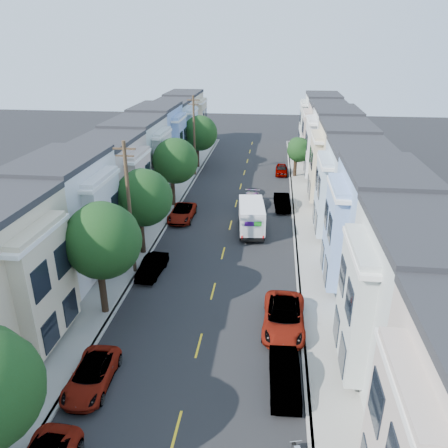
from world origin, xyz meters
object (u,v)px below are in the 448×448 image
Objects in this scene: fedex_truck at (251,216)px; parked_left_c at (152,267)px; parked_right_b at (284,318)px; tree_d at (174,161)px; parked_left_b at (91,376)px; parked_right_a at (285,377)px; utility_pole_far at (194,136)px; tree_far_r at (299,150)px; parked_right_c at (282,202)px; tree_c at (143,198)px; utility_pole_near at (130,210)px; parked_right_d at (281,170)px; lead_sedan at (251,202)px; tree_b at (101,241)px; tree_e at (199,133)px; parked_left_d at (182,213)px.

fedex_truck is 11.32m from parked_left_c.
parked_left_c is 11.29m from parked_right_b.
tree_d is 1.86× the size of parked_left_c.
parked_left_b is 11.64m from parked_left_c.
parked_right_a is at bearing -66.15° from tree_d.
utility_pole_far is at bearing 110.07° from fedex_truck.
tree_d is at bearing 139.46° from fedex_truck.
tree_far_r reaches higher than parked_right_c.
parked_right_c is (11.20, 11.92, -4.20)m from tree_c.
fedex_truck is 21.70m from parked_left_b.
utility_pole_near is at bearing -139.35° from fedex_truck.
fedex_truck is 1.42× the size of parked_right_d.
tree_c is 14.74m from lead_sedan.
parked_right_a is at bearing -73.05° from utility_pole_far.
lead_sedan is (7.99, 14.85, -4.45)m from utility_pole_near.
tree_e is at bearing 90.00° from tree_b.
utility_pole_far reaches higher than fedex_truck.
parked_left_b is 0.89× the size of parked_left_d.
parked_left_d is (1.40, 10.93, -4.47)m from utility_pole_near.
tree_far_r is 1.10× the size of lead_sedan.
tree_c is 26.64m from tree_e.
fedex_truck is 7.33m from parked_left_d.
tree_b reaches higher than parked_right_d.
tree_c is at bearing -123.84° from lead_sedan.
parked_right_b reaches higher than parked_right_c.
utility_pole_far is 16.23m from parked_right_c.
tree_far_r reaches higher than fedex_truck.
parked_left_d is (1.40, 16.35, -4.51)m from tree_b.
fedex_truck reaches higher than parked_left_b.
parked_left_d is (1.40, -15.07, -4.47)m from utility_pole_far.
utility_pole_far is at bearing -89.97° from tree_e.
tree_c is at bearing -90.01° from utility_pole_far.
parked_right_b is at bearing -72.51° from tree_e.
utility_pole_far reaches higher than parked_right_d.
lead_sedan is (7.99, -14.99, -4.07)m from tree_e.
tree_b reaches higher than parked_right_a.
tree_e is at bearing 90.00° from tree_d.
tree_e is at bearing 123.11° from parked_right_c.
parked_right_c is at bearing -89.74° from parked_right_d.
fedex_truck is at bearing -104.97° from tree_far_r.
tree_b is 1.76× the size of parked_right_c.
lead_sedan is (-0.36, 6.06, -0.85)m from fedex_truck.
tree_d is at bearing -136.94° from tree_far_r.
tree_e is 42.31m from parked_right_a.
utility_pole_far is at bearing 90.00° from utility_pole_near.
tree_far_r is 0.51× the size of utility_pole_near.
parked_left_c is (1.40, -29.95, -4.12)m from tree_e.
tree_b is at bearing -95.04° from parked_left_d.
utility_pole_far is 2.04× the size of parked_left_d.
utility_pole_near is 2.32× the size of parked_right_c.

